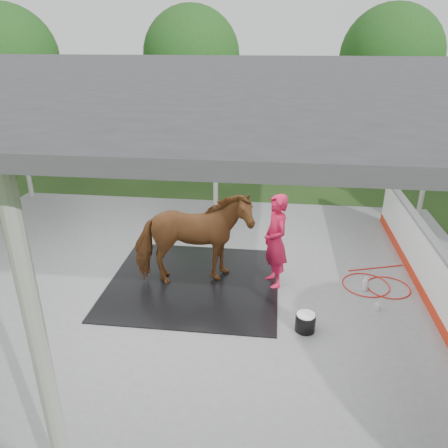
# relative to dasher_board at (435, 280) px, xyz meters

# --- Properties ---
(ground) EXTENTS (100.00, 100.00, 0.00)m
(ground) POSITION_rel_dasher_board_xyz_m (-4.60, 0.00, -0.59)
(ground) COLOR #1E3814
(concrete_slab) EXTENTS (12.00, 10.00, 0.05)m
(concrete_slab) POSITION_rel_dasher_board_xyz_m (-4.60, 0.00, -0.57)
(concrete_slab) COLOR slate
(concrete_slab) RESTS_ON ground
(pavilion_structure) EXTENTS (12.60, 10.60, 4.05)m
(pavilion_structure) POSITION_rel_dasher_board_xyz_m (-4.60, -0.00, 3.37)
(pavilion_structure) COLOR beige
(pavilion_structure) RESTS_ON ground
(dasher_board) EXTENTS (0.16, 8.00, 1.15)m
(dasher_board) POSITION_rel_dasher_board_xyz_m (0.00, 0.00, 0.00)
(dasher_board) COLOR red
(dasher_board) RESTS_ON concrete_slab
(tree_belt) EXTENTS (28.00, 28.00, 5.80)m
(tree_belt) POSITION_rel_dasher_board_xyz_m (-4.30, 0.90, 3.20)
(tree_belt) COLOR #382314
(tree_belt) RESTS_ON ground
(rubber_mat) EXTENTS (3.33, 3.12, 0.02)m
(rubber_mat) POSITION_rel_dasher_board_xyz_m (-4.42, 0.27, -0.53)
(rubber_mat) COLOR black
(rubber_mat) RESTS_ON concrete_slab
(horse) EXTENTS (2.41, 1.57, 1.88)m
(horse) POSITION_rel_dasher_board_xyz_m (-4.42, 0.27, 0.42)
(horse) COLOR brown
(horse) RESTS_ON rubber_mat
(handler) EXTENTS (0.67, 0.80, 1.87)m
(handler) POSITION_rel_dasher_board_xyz_m (-2.85, 0.43, 0.39)
(handler) COLOR #D31641
(handler) RESTS_ON concrete_slab
(wash_bucket) EXTENTS (0.34, 0.34, 0.31)m
(wash_bucket) POSITION_rel_dasher_board_xyz_m (-2.30, -1.00, -0.38)
(wash_bucket) COLOR black
(wash_bucket) RESTS_ON concrete_slab
(soap_bottle_a) EXTENTS (0.12, 0.12, 0.29)m
(soap_bottle_a) POSITION_rel_dasher_board_xyz_m (-1.09, 0.41, -0.40)
(soap_bottle_a) COLOR silver
(soap_bottle_a) RESTS_ON concrete_slab
(soap_bottle_b) EXTENTS (0.10, 0.10, 0.17)m
(soap_bottle_b) POSITION_rel_dasher_board_xyz_m (-0.98, -0.24, -0.46)
(soap_bottle_b) COLOR #338CD8
(soap_bottle_b) RESTS_ON concrete_slab
(hose_coil) EXTENTS (1.38, 1.39, 0.02)m
(hose_coil) POSITION_rel_dasher_board_xyz_m (-0.84, 0.58, -0.53)
(hose_coil) COLOR red
(hose_coil) RESTS_ON concrete_slab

